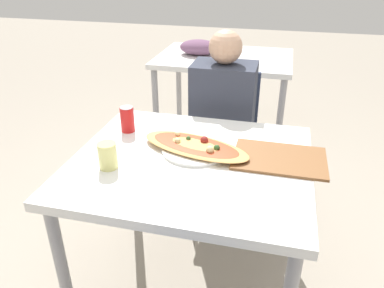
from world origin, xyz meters
TOP-DOWN VIEW (x-y plane):
  - ground_plane at (0.00, 0.00)m, footprint 14.00×14.00m
  - dining_table at (0.00, 0.00)m, footprint 1.00×0.88m
  - chair_far_seated at (0.02, 0.77)m, footprint 0.40×0.40m
  - person_seated at (0.02, 0.66)m, footprint 0.36×0.27m
  - pizza_main at (-0.00, 0.07)m, footprint 0.54×0.33m
  - soda_can at (-0.37, 0.19)m, footprint 0.07×0.07m
  - drink_glass at (-0.31, -0.15)m, footprint 0.08×0.08m
  - serving_tray at (0.36, 0.08)m, footprint 0.39×0.27m
  - background_table at (-0.18, 1.72)m, footprint 1.10×0.80m

SIDE VIEW (x-z plane):
  - ground_plane at x=0.00m, z-range 0.00..0.00m
  - chair_far_seated at x=0.02m, z-range 0.07..0.96m
  - dining_table at x=0.00m, z-range 0.30..1.06m
  - person_seated at x=0.02m, z-range 0.10..1.28m
  - background_table at x=-0.18m, z-range 0.26..1.14m
  - serving_tray at x=0.36m, z-range 0.76..0.77m
  - pizza_main at x=0.00m, z-range 0.75..0.81m
  - drink_glass at x=-0.31m, z-range 0.76..0.87m
  - soda_can at x=-0.37m, z-range 0.76..0.89m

